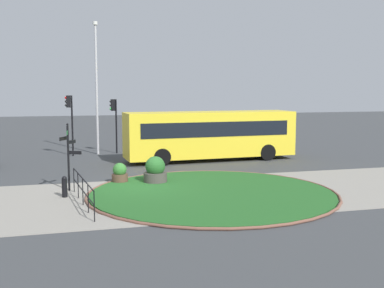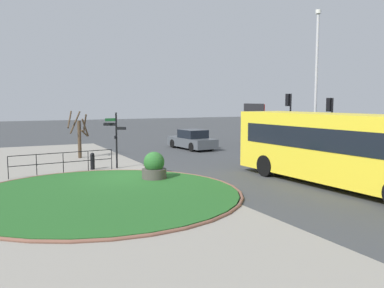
{
  "view_description": "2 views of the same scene",
  "coord_description": "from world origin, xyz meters",
  "px_view_note": "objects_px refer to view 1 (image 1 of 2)",
  "views": [
    {
      "loc": [
        -3.03,
        -20.65,
        4.38
      ],
      "look_at": [
        3.04,
        1.8,
        1.68
      ],
      "focal_mm": 44.3,
      "sensor_mm": 36.0,
      "label": 1
    },
    {
      "loc": [
        17.72,
        -5.66,
        3.52
      ],
      "look_at": [
        1.8,
        2.18,
        1.64
      ],
      "focal_mm": 38.1,
      "sensor_mm": 36.0,
      "label": 2
    }
  ],
  "objects_px": {
    "signpost_directional": "(69,152)",
    "lamppost_tall": "(97,84)",
    "traffic_light_near": "(70,112)",
    "planter_kerbside": "(120,174)",
    "traffic_light_far": "(114,114)",
    "bus_yellow": "(210,134)",
    "planter_near_signpost": "(155,171)",
    "bollard_foreground": "(65,187)"
  },
  "relations": [
    {
      "from": "signpost_directional",
      "to": "lamppost_tall",
      "type": "height_order",
      "value": "lamppost_tall"
    },
    {
      "from": "traffic_light_near",
      "to": "planter_kerbside",
      "type": "xyz_separation_m",
      "value": [
        2.07,
        -9.98,
        -2.47
      ]
    },
    {
      "from": "traffic_light_near",
      "to": "signpost_directional",
      "type": "bearing_deg",
      "value": 82.3
    },
    {
      "from": "signpost_directional",
      "to": "traffic_light_near",
      "type": "height_order",
      "value": "traffic_light_near"
    },
    {
      "from": "traffic_light_far",
      "to": "lamppost_tall",
      "type": "distance_m",
      "value": 2.29
    },
    {
      "from": "planter_kerbside",
      "to": "bus_yellow",
      "type": "bearing_deg",
      "value": 42.94
    },
    {
      "from": "traffic_light_near",
      "to": "planter_near_signpost",
      "type": "height_order",
      "value": "traffic_light_near"
    },
    {
      "from": "traffic_light_far",
      "to": "signpost_directional",
      "type": "bearing_deg",
      "value": 69.88
    },
    {
      "from": "bollard_foreground",
      "to": "traffic_light_near",
      "type": "distance_m",
      "value": 12.56
    },
    {
      "from": "bus_yellow",
      "to": "traffic_light_near",
      "type": "bearing_deg",
      "value": 150.63
    },
    {
      "from": "lamppost_tall",
      "to": "planter_near_signpost",
      "type": "bearing_deg",
      "value": -80.39
    },
    {
      "from": "bollard_foreground",
      "to": "lamppost_tall",
      "type": "xyz_separation_m",
      "value": [
        2.22,
        12.82,
        4.25
      ]
    },
    {
      "from": "planter_near_signpost",
      "to": "planter_kerbside",
      "type": "distance_m",
      "value": 1.67
    },
    {
      "from": "bollard_foreground",
      "to": "traffic_light_near",
      "type": "relative_size",
      "value": 0.22
    },
    {
      "from": "lamppost_tall",
      "to": "traffic_light_far",
      "type": "bearing_deg",
      "value": 3.66
    },
    {
      "from": "bollard_foreground",
      "to": "traffic_light_near",
      "type": "bearing_deg",
      "value": 87.99
    },
    {
      "from": "lamppost_tall",
      "to": "planter_kerbside",
      "type": "xyz_separation_m",
      "value": [
        0.28,
        -10.48,
        -4.26
      ]
    },
    {
      "from": "bollard_foreground",
      "to": "traffic_light_far",
      "type": "height_order",
      "value": "traffic_light_far"
    },
    {
      "from": "signpost_directional",
      "to": "traffic_light_far",
      "type": "xyz_separation_m",
      "value": [
        3.14,
        11.71,
        1.0
      ]
    },
    {
      "from": "bollard_foreground",
      "to": "traffic_light_near",
      "type": "xyz_separation_m",
      "value": [
        0.43,
        12.31,
        2.45
      ]
    },
    {
      "from": "bus_yellow",
      "to": "lamppost_tall",
      "type": "relative_size",
      "value": 1.2
    },
    {
      "from": "bus_yellow",
      "to": "planter_kerbside",
      "type": "bearing_deg",
      "value": -139.79
    },
    {
      "from": "bollard_foreground",
      "to": "traffic_light_far",
      "type": "distance_m",
      "value": 13.51
    },
    {
      "from": "signpost_directional",
      "to": "planter_kerbside",
      "type": "distance_m",
      "value": 2.86
    },
    {
      "from": "bollard_foreground",
      "to": "planter_near_signpost",
      "type": "height_order",
      "value": "planter_near_signpost"
    },
    {
      "from": "bollard_foreground",
      "to": "bus_yellow",
      "type": "height_order",
      "value": "bus_yellow"
    },
    {
      "from": "lamppost_tall",
      "to": "traffic_light_near",
      "type": "bearing_deg",
      "value": -164.18
    },
    {
      "from": "planter_kerbside",
      "to": "planter_near_signpost",
      "type": "bearing_deg",
      "value": -18.09
    },
    {
      "from": "signpost_directional",
      "to": "lamppost_tall",
      "type": "distance_m",
      "value": 12.18
    },
    {
      "from": "signpost_directional",
      "to": "bus_yellow",
      "type": "distance_m",
      "value": 11.01
    },
    {
      "from": "signpost_directional",
      "to": "traffic_light_near",
      "type": "xyz_separation_m",
      "value": [
        0.22,
        11.13,
        1.2
      ]
    },
    {
      "from": "bollard_foreground",
      "to": "planter_kerbside",
      "type": "bearing_deg",
      "value": 43.08
    },
    {
      "from": "signpost_directional",
      "to": "planter_kerbside",
      "type": "height_order",
      "value": "signpost_directional"
    },
    {
      "from": "traffic_light_near",
      "to": "traffic_light_far",
      "type": "height_order",
      "value": "traffic_light_near"
    },
    {
      "from": "bollard_foreground",
      "to": "planter_near_signpost",
      "type": "xyz_separation_m",
      "value": [
        4.08,
        1.82,
        0.12
      ]
    },
    {
      "from": "traffic_light_far",
      "to": "planter_near_signpost",
      "type": "xyz_separation_m",
      "value": [
        0.73,
        -11.07,
        -2.14
      ]
    },
    {
      "from": "traffic_light_near",
      "to": "lamppost_tall",
      "type": "bearing_deg",
      "value": -170.75
    },
    {
      "from": "signpost_directional",
      "to": "planter_near_signpost",
      "type": "xyz_separation_m",
      "value": [
        3.87,
        0.64,
        -1.13
      ]
    },
    {
      "from": "signpost_directional",
      "to": "planter_near_signpost",
      "type": "height_order",
      "value": "signpost_directional"
    },
    {
      "from": "traffic_light_near",
      "to": "planter_kerbside",
      "type": "bearing_deg",
      "value": 95.13
    },
    {
      "from": "planter_near_signpost",
      "to": "traffic_light_far",
      "type": "bearing_deg",
      "value": 93.77
    },
    {
      "from": "traffic_light_near",
      "to": "planter_near_signpost",
      "type": "xyz_separation_m",
      "value": [
        3.65,
        -10.49,
        -2.33
      ]
    }
  ]
}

